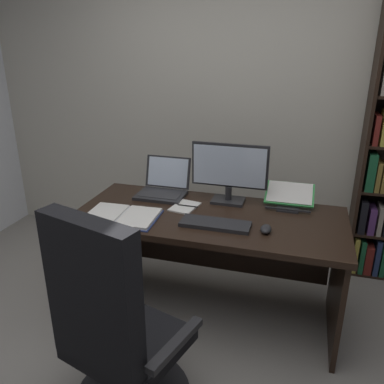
{
  "coord_description": "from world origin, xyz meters",
  "views": [
    {
      "loc": [
        0.55,
        -1.47,
        1.78
      ],
      "look_at": [
        -0.08,
        0.71,
        0.91
      ],
      "focal_mm": 36.83,
      "sensor_mm": 36.0,
      "label": 1
    }
  ],
  "objects": [
    {
      "name": "computer_mouse",
      "position": [
        0.39,
        0.62,
        0.76
      ],
      "size": [
        0.06,
        0.1,
        0.04
      ],
      "primitive_type": "ellipsoid",
      "color": "#232326",
      "rests_on": "desk"
    },
    {
      "name": "pen",
      "position": [
        -0.15,
        0.83,
        0.76
      ],
      "size": [
        0.14,
        0.01,
        0.01
      ],
      "primitive_type": "cylinder",
      "rotation": [
        0.0,
        1.57,
        -0.02
      ],
      "color": "black",
      "rests_on": "notepad"
    },
    {
      "name": "reading_stand_with_book",
      "position": [
        0.49,
        1.08,
        0.8
      ],
      "size": [
        0.32,
        0.28,
        0.12
      ],
      "color": "#232326",
      "rests_on": "desk"
    },
    {
      "name": "monitor",
      "position": [
        0.09,
        1.01,
        0.95
      ],
      "size": [
        0.52,
        0.16,
        0.41
      ],
      "color": "#232326",
      "rests_on": "desk"
    },
    {
      "name": "office_chair",
      "position": [
        -0.21,
        -0.16,
        0.48
      ],
      "size": [
        0.69,
        0.61,
        1.13
      ],
      "rotation": [
        0.0,
        0.0,
        -0.29
      ],
      "color": "#232326",
      "rests_on": "ground"
    },
    {
      "name": "open_binder",
      "position": [
        -0.5,
        0.57,
        0.75
      ],
      "size": [
        0.47,
        0.34,
        0.02
      ],
      "rotation": [
        0.0,
        0.0,
        0.04
      ],
      "color": "navy",
      "rests_on": "desk"
    },
    {
      "name": "keyboard",
      "position": [
        0.09,
        0.62,
        0.75
      ],
      "size": [
        0.42,
        0.15,
        0.02
      ],
      "primitive_type": "cube",
      "color": "#232326",
      "rests_on": "desk"
    },
    {
      "name": "wall_back",
      "position": [
        0.0,
        1.87,
        1.32
      ],
      "size": [
        5.15,
        0.12,
        2.63
      ],
      "primitive_type": "cube",
      "color": "beige",
      "rests_on": "ground"
    },
    {
      "name": "desk",
      "position": [
        0.02,
        0.84,
        0.54
      ],
      "size": [
        1.71,
        0.75,
        0.74
      ],
      "color": "black",
      "rests_on": "ground"
    },
    {
      "name": "laptop",
      "position": [
        -0.39,
        1.02,
        0.8
      ],
      "size": [
        0.34,
        0.32,
        0.25
      ],
      "color": "#232326",
      "rests_on": "desk"
    },
    {
      "name": "notepad",
      "position": [
        -0.17,
        0.83,
        0.75
      ],
      "size": [
        0.19,
        0.23,
        0.01
      ],
      "primitive_type": "cube",
      "rotation": [
        0.0,
        0.0,
        -0.18
      ],
      "color": "silver",
      "rests_on": "desk"
    }
  ]
}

